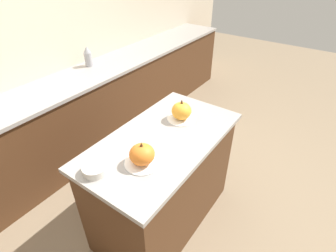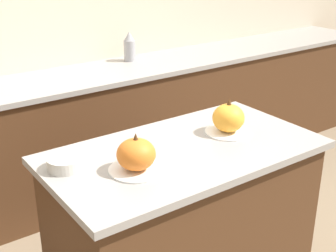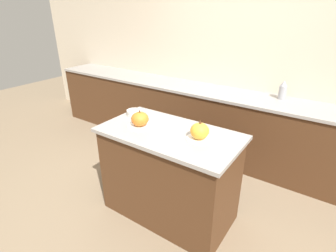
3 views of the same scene
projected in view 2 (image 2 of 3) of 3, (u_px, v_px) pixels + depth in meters
wall_back at (41, 25)px, 3.31m from camera, size 8.00×0.06×2.50m
kitchen_island at (183, 232)px, 2.34m from camera, size 1.29×0.70×0.93m
back_counter at (69, 141)px, 3.36m from camera, size 6.00×0.60×0.93m
pumpkin_cake_left at (136, 156)px, 1.94m from camera, size 0.24×0.24×0.17m
pumpkin_cake_right at (228, 119)px, 2.31m from camera, size 0.23×0.23×0.18m
bottle_tall at (130, 47)px, 3.59m from camera, size 0.09×0.09×0.23m
mixing_bowl at (65, 163)px, 1.97m from camera, size 0.15×0.15×0.05m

